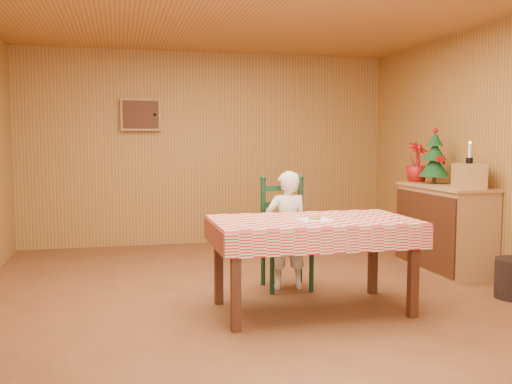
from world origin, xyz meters
TOP-DOWN VIEW (x-y plane):
  - ground at (0.00, 0.00)m, footprint 6.00×6.00m
  - cabin_walls at (-0.00, 0.53)m, footprint 5.10×6.05m
  - dining_table at (0.35, -0.35)m, footprint 1.66×0.96m
  - ladder_chair at (0.35, 0.44)m, footprint 0.44×0.40m
  - seated_child at (0.35, 0.38)m, footprint 0.41×0.27m
  - napkin at (0.35, -0.40)m, footprint 0.28×0.28m
  - donut at (0.35, -0.40)m, footprint 0.12×0.12m
  - shelf_unit at (2.23, 0.72)m, footprint 0.54×1.24m
  - crate at (2.24, 0.32)m, footprint 0.40×0.40m
  - christmas_tree at (2.24, 0.97)m, footprint 0.34×0.34m
  - flower_arrangement at (2.19, 1.27)m, footprint 0.32×0.32m
  - candle_set at (2.24, 0.32)m, footprint 0.07×0.07m

SIDE VIEW (x-z plane):
  - ground at x=0.00m, z-range 0.00..0.00m
  - shelf_unit at x=2.23m, z-range 0.00..0.93m
  - ladder_chair at x=0.35m, z-range -0.04..1.04m
  - seated_child at x=0.35m, z-range 0.00..1.12m
  - dining_table at x=0.35m, z-range 0.30..1.07m
  - napkin at x=0.35m, z-range 0.77..0.77m
  - donut at x=0.35m, z-range 0.77..0.81m
  - crate at x=2.24m, z-range 0.93..1.18m
  - flower_arrangement at x=2.19m, z-range 0.93..1.39m
  - christmas_tree at x=2.24m, z-range 0.90..1.52m
  - candle_set at x=2.24m, z-range 1.13..1.36m
  - cabin_walls at x=0.00m, z-range 0.50..3.15m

